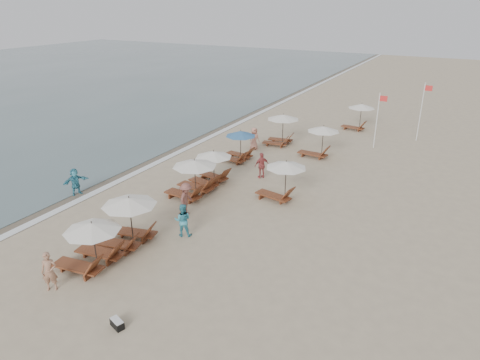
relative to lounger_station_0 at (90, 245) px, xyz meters
The scene contains 21 objects.
ground 6.66m from the lounger_station_0, 29.87° to the left, with size 160.00×160.00×0.00m, color tan.
wet_sand_band 14.95m from the lounger_station_0, 117.08° to the left, with size 3.20×140.00×0.01m, color #6B5E4C.
foam_line 14.40m from the lounger_station_0, 112.46° to the left, with size 0.50×140.00×0.02m, color white.
lounger_station_0 is the anchor object (origin of this frame).
lounger_station_1 2.10m from the lounger_station_0, 85.61° to the left, with size 2.77×2.41×2.37m.
lounger_station_2 7.82m from the lounger_station_0, 92.48° to the left, with size 2.88×2.46×2.19m.
lounger_station_3 9.83m from the lounger_station_0, 91.89° to the left, with size 2.61×2.23×2.10m.
lounger_station_4 14.20m from the lounger_station_0, 93.46° to the left, with size 2.49×2.07×2.15m.
lounger_station_5 18.85m from the lounger_station_0, 89.13° to the left, with size 2.64×2.44×2.38m.
inland_station_0 10.60m from the lounger_station_0, 66.39° to the left, with size 2.80×2.24×2.22m.
inland_station_1 17.88m from the lounger_station_0, 77.89° to the left, with size 2.79×2.24×2.22m.
inland_station_2 26.12m from the lounger_station_0, 80.31° to the left, with size 2.67×2.24×2.22m.
beachgoer_near 1.91m from the lounger_station_0, 94.92° to the right, with size 0.59×0.39×1.61m, color #A47359.
beachgoer_mid_a 4.33m from the lounger_station_0, 64.55° to the left, with size 0.79×0.61×1.62m, color teal.
beachgoer_mid_b 5.79m from the lounger_station_0, 82.33° to the left, with size 1.13×0.65×1.75m, color brown.
beachgoer_far_a 12.29m from the lounger_station_0, 80.79° to the left, with size 0.96×0.40×1.64m, color #A94443.
beachgoer_far_b 16.97m from the lounger_station_0, 93.27° to the left, with size 0.81×0.53×1.65m, color tan.
waterline_walker 7.93m from the lounger_station_0, 141.95° to the left, with size 1.44×0.46×1.56m, color teal.
duffel_bag 4.27m from the lounger_station_0, 33.18° to the right, with size 0.61×0.44×0.31m.
flag_pole_near 22.61m from the lounger_station_0, 72.43° to the left, with size 0.59×0.08×4.14m.
flag_pole_far 26.72m from the lounger_station_0, 69.42° to the left, with size 0.60×0.08×4.54m.
Camera 1 is at (7.03, -13.90, 10.28)m, focal length 32.56 mm.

